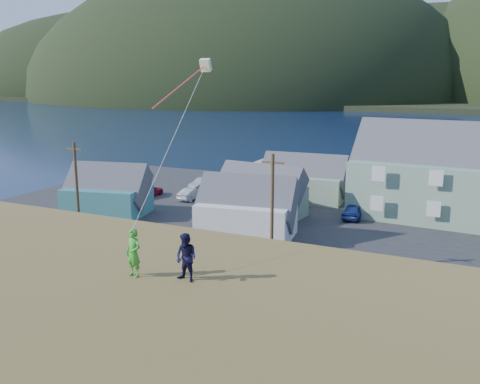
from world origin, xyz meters
name	(u,v)px	position (x,y,z in m)	size (l,w,h in m)	color
ground	(269,280)	(0.00, 0.00, 0.00)	(900.00, 900.00, 0.00)	#0A1638
grass_strip	(257,289)	(0.00, -2.00, 0.05)	(110.00, 8.00, 0.10)	#4C3D19
waterfront_lot	(335,219)	(0.00, 17.00, 0.06)	(72.00, 36.00, 0.12)	#28282B
wharf	(337,172)	(-6.00, 40.00, 0.45)	(26.00, 14.00, 0.90)	gray
far_shore	(472,95)	(0.00, 330.00, 1.00)	(900.00, 320.00, 2.00)	black
shed_teal	(107,192)	(-21.08, 9.10, 2.38)	(9.05, 7.15, 6.35)	#306C71
shed_palegreen_near	(259,194)	(-7.12, 14.84, 2.39)	(9.26, 6.36, 6.32)	slate
shed_white	(247,210)	(-5.31, 7.99, 2.54)	(9.00, 6.65, 6.62)	silver
shed_palegreen_far	(304,179)	(-5.43, 23.53, 2.44)	(9.74, 5.87, 6.36)	slate
utility_poles	(271,213)	(-0.51, 1.50, 4.33)	(34.60, 0.24, 8.54)	#47331E
parked_cars	(269,194)	(-8.69, 21.45, 0.84)	(27.86, 12.27, 1.57)	black
kite_flyer_green	(134,253)	(2.52, -18.34, 8.02)	(0.60, 0.39, 1.65)	green
kite_flyer_navy	(186,258)	(4.32, -17.94, 8.01)	(0.78, 0.61, 1.61)	black
kite_rig	(201,70)	(1.13, -11.10, 14.02)	(1.30, 4.02, 9.38)	beige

